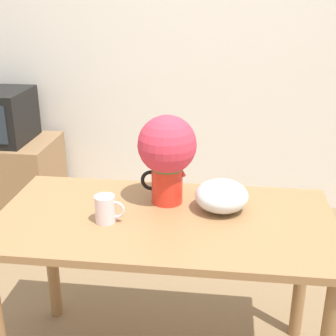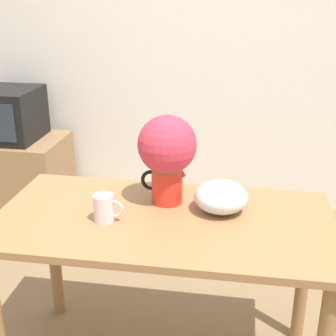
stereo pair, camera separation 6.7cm
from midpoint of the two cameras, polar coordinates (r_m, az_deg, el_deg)
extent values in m
cube|color=silver|center=(3.46, 1.75, 16.15)|extent=(8.00, 0.05, 2.60)
cube|color=olive|center=(1.87, -1.46, -6.41)|extent=(1.34, 0.70, 0.03)
cylinder|color=olive|center=(2.45, -14.83, -10.08)|extent=(0.06, 0.06, 0.73)
cylinder|color=olive|center=(2.32, 15.18, -12.05)|extent=(0.06, 0.06, 0.73)
cylinder|color=red|center=(1.95, -1.09, -1.86)|extent=(0.13, 0.13, 0.17)
cone|color=red|center=(1.93, 0.53, -0.31)|extent=(0.05, 0.05, 0.04)
torus|color=black|center=(1.96, -3.07, -1.53)|extent=(0.09, 0.02, 0.09)
sphere|color=#3D7033|center=(1.91, -1.12, 1.66)|extent=(0.18, 0.18, 0.18)
sphere|color=#CC3347|center=(1.89, -1.13, 2.87)|extent=(0.24, 0.24, 0.24)
cylinder|color=silver|center=(1.82, -8.73, -4.98)|extent=(0.08, 0.08, 0.11)
torus|color=silver|center=(1.81, -7.46, -5.06)|extent=(0.07, 0.01, 0.07)
ellipsoid|color=silver|center=(1.90, 5.55, -3.40)|extent=(0.22, 0.22, 0.13)
cube|color=#8E6B47|center=(3.72, -19.81, -0.93)|extent=(0.79, 0.54, 0.57)
camera|label=1|loc=(0.03, -91.00, -0.39)|focal=50.00mm
camera|label=2|loc=(0.03, 89.00, 0.39)|focal=50.00mm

